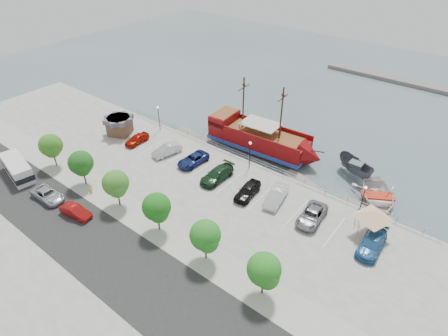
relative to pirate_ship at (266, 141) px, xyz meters
The scene contains 35 objects.
ground 13.00m from the pirate_ship, 84.34° to the right, with size 160.00×160.00×0.00m, color #495B5E.
land_slab 33.85m from the pirate_ship, 87.85° to the right, with size 100.00×58.00×1.20m, color gray.
street 28.83m from the pirate_ship, 87.48° to the right, with size 100.00×8.00×0.04m, color black.
sidewalk 22.84m from the pirate_ship, 86.82° to the right, with size 100.00×4.00×0.05m, color gray.
seawall_railing 5.17m from the pirate_ship, 75.74° to the right, with size 50.00×0.06×1.00m.
far_shore 43.72m from the pirate_ship, 75.05° to the left, with size 40.00×3.00×0.80m, color #665E58.
pirate_ship is the anchor object (origin of this frame).
patrol_boat 13.54m from the pirate_ship, 10.42° to the left, with size 2.36×6.27×2.43m, color #42454B.
speedboat 17.95m from the pirate_ship, ahead, with size 5.70×7.99×1.65m, color silver.
dock_west 12.71m from the pirate_ship, 163.44° to the right, with size 6.78×1.94×0.39m, color gray.
dock_mid 9.48m from the pirate_ship, 22.66° to the right, with size 6.46×1.84×0.37m, color gray.
dock_east 17.81m from the pirate_ship, 11.69° to the right, with size 6.27×1.79×0.36m, color slate.
shed 23.69m from the pirate_ship, 152.01° to the right, with size 4.73×4.73×2.96m.
canopy_tent 21.36m from the pirate_ship, 24.21° to the right, with size 6.14×6.14×3.89m.
street_van 31.30m from the pirate_ship, 118.11° to the right, with size 2.26×4.90×1.36m, color #9EA1A6.
street_sedan 28.80m from the pirate_ship, 108.72° to the right, with size 1.46×4.18×1.38m, color maroon.
shuttle_bus 35.41m from the pirate_ship, 129.58° to the right, with size 7.22×3.70×2.42m.
fire_hydrant 26.23m from the pirate_ship, 115.90° to the right, with size 0.27×0.27×0.79m.
lamp_post_left 17.98m from the pirate_ship, 159.40° to the right, with size 0.36×0.36×4.28m.
lamp_post_mid 6.71m from the pirate_ship, 78.60° to the right, with size 0.36×0.36×4.28m.
lamp_post_right 18.48m from the pirate_ship, 20.01° to the right, with size 0.36×0.36×4.28m.
tree_a 30.85m from the pirate_ship, 132.00° to the right, with size 3.30×3.20×5.00m.
tree_b 26.70m from the pirate_ship, 120.72° to the right, with size 3.30×3.20×5.00m.
tree_c 23.91m from the pirate_ship, 106.07° to the right, with size 3.30×3.20×5.00m.
tree_d 22.99m from the pirate_ship, 88.96° to the right, with size 3.30×3.20×5.00m.
tree_e 24.15m from the pirate_ship, 72.03° to the right, with size 3.30×3.20×5.00m.
tree_f 27.13m from the pirate_ship, 57.77° to the right, with size 3.30×3.20×5.00m.
parked_car_a 20.07m from the pirate_ship, 145.14° to the right, with size 1.69×4.20×1.43m, color #9E1105.
parked_car_b 15.08m from the pirate_ship, 133.69° to the right, with size 1.60×4.58×1.51m, color #BBBCBF.
parked_car_c 11.84m from the pirate_ship, 118.68° to the right, with size 2.32×5.03×1.40m, color navy.
parked_car_d 11.25m from the pirate_ship, 92.97° to the right, with size 2.24×5.51×1.60m, color #17331D.
parked_car_e 12.46m from the pirate_ship, 68.03° to the right, with size 1.90×4.73×1.61m, color black.
parked_car_f 13.02m from the pirate_ship, 51.63° to the right, with size 1.75×5.01×1.65m, color silver.
parked_car_g 17.01m from the pirate_ship, 38.93° to the right, with size 2.44×5.28×1.47m, color gray.
parked_car_h 23.08m from the pirate_ship, 27.89° to the right, with size 2.21×5.43×1.57m, color #275D91.
Camera 1 is at (24.05, -30.00, 30.23)m, focal length 30.00 mm.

